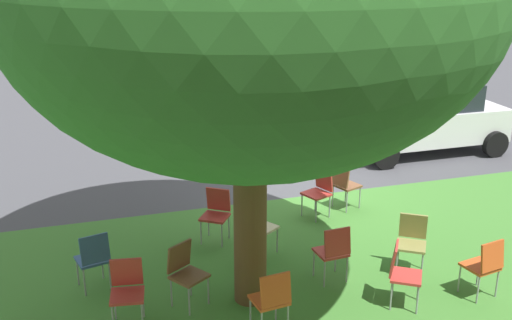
{
  "coord_description": "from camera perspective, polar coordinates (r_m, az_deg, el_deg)",
  "views": [
    {
      "loc": [
        4.1,
        10.5,
        4.6
      ],
      "look_at": [
        1.42,
        1.67,
        1.38
      ],
      "focal_mm": 43.16,
      "sensor_mm": 36.0,
      "label": 1
    }
  ],
  "objects": [
    {
      "name": "chair_4",
      "position": [
        8.91,
        7.19,
        -8.22
      ],
      "size": [
        0.45,
        0.45,
        0.88
      ],
      "color": "#B7332D",
      "rests_on": "ground"
    },
    {
      "name": "chair_1",
      "position": [
        9.58,
        0.25,
        -5.99
      ],
      "size": [
        0.58,
        0.57,
        0.88
      ],
      "color": "beige",
      "rests_on": "ground"
    },
    {
      "name": "ground",
      "position": [
        12.17,
        4.09,
        -3.04
      ],
      "size": [
        80.0,
        80.0,
        0.0
      ],
      "primitive_type": "plane",
      "color": "#424247"
    },
    {
      "name": "chair_0",
      "position": [
        10.99,
        5.88,
        -2.69
      ],
      "size": [
        0.55,
        0.54,
        0.88
      ],
      "color": "#B7332D",
      "rests_on": "ground"
    },
    {
      "name": "chair_7",
      "position": [
        8.11,
        -11.86,
        -11.47
      ],
      "size": [
        0.48,
        0.48,
        0.88
      ],
      "color": "#B7332D",
      "rests_on": "ground"
    },
    {
      "name": "chair_8",
      "position": [
        11.35,
        8.18,
        -2.06
      ],
      "size": [
        0.54,
        0.53,
        0.88
      ],
      "color": "brown",
      "rests_on": "ground"
    },
    {
      "name": "chair_10",
      "position": [
        9.03,
        20.44,
        -8.98
      ],
      "size": [
        0.49,
        0.49,
        0.88
      ],
      "color": "#C64C1E",
      "rests_on": "ground"
    },
    {
      "name": "chair_6",
      "position": [
        10.07,
        -3.7,
        -4.73
      ],
      "size": [
        0.58,
        0.58,
        0.88
      ],
      "color": "#B7332D",
      "rests_on": "ground"
    },
    {
      "name": "chair_3",
      "position": [
        7.74,
        1.47,
        -12.6
      ],
      "size": [
        0.47,
        0.47,
        0.88
      ],
      "color": "#C64C1E",
      "rests_on": "ground"
    },
    {
      "name": "grass_verge",
      "position": [
        9.55,
        11.03,
        -9.94
      ],
      "size": [
        48.0,
        6.0,
        0.01
      ],
      "primitive_type": "cube",
      "color": "#3D752D",
      "rests_on": "ground"
    },
    {
      "name": "chair_9",
      "position": [
        8.38,
        -6.57,
        -10.05
      ],
      "size": [
        0.57,
        0.58,
        0.88
      ],
      "color": "brown",
      "rests_on": "ground"
    },
    {
      "name": "parked_car",
      "position": [
        14.91,
        15.37,
        3.9
      ],
      "size": [
        3.7,
        1.92,
        1.65
      ],
      "color": "silver",
      "rests_on": "ground"
    },
    {
      "name": "chair_11",
      "position": [
        9.42,
        14.24,
        -7.1
      ],
      "size": [
        0.57,
        0.58,
        0.88
      ],
      "color": "olive",
      "rests_on": "ground"
    },
    {
      "name": "chair_2",
      "position": [
        8.53,
        13.3,
        -9.92
      ],
      "size": [
        0.58,
        0.57,
        0.88
      ],
      "color": "#B7332D",
      "rests_on": "ground"
    },
    {
      "name": "chair_5",
      "position": [
        8.94,
        -14.84,
        -8.65
      ],
      "size": [
        0.5,
        0.51,
        0.88
      ],
      "color": "#335184",
      "rests_on": "ground"
    }
  ]
}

